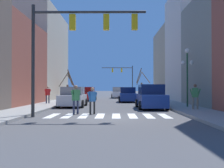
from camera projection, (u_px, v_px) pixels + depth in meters
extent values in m
plane|color=#4C4C4F|center=(108.00, 118.00, 13.71)|extent=(240.00, 240.00, 0.00)
cube|color=gray|center=(2.00, 116.00, 13.78)|extent=(2.55, 90.00, 0.15)
cube|color=gray|center=(214.00, 116.00, 13.64)|extent=(2.55, 90.00, 0.15)
cube|color=#BCB299|center=(37.00, 57.00, 33.99)|extent=(6.00, 12.33, 11.30)
cube|color=beige|center=(198.00, 47.00, 29.65)|extent=(6.00, 8.28, 12.37)
cube|color=tan|center=(179.00, 65.00, 38.88)|extent=(6.00, 10.22, 10.09)
cube|color=white|center=(52.00, 116.00, 14.68)|extent=(0.45, 2.60, 0.01)
cube|color=white|center=(68.00, 116.00, 14.67)|extent=(0.45, 2.60, 0.01)
cube|color=white|center=(84.00, 116.00, 14.66)|extent=(0.45, 2.60, 0.01)
cube|color=white|center=(100.00, 116.00, 14.64)|extent=(0.45, 2.60, 0.01)
cube|color=white|center=(116.00, 116.00, 14.63)|extent=(0.45, 2.60, 0.01)
cube|color=white|center=(132.00, 116.00, 14.62)|extent=(0.45, 2.60, 0.01)
cube|color=white|center=(148.00, 116.00, 14.61)|extent=(0.45, 2.60, 0.01)
cube|color=white|center=(165.00, 116.00, 14.60)|extent=(0.45, 2.60, 0.01)
cylinder|color=#2D2D2D|center=(33.00, 61.00, 14.07)|extent=(0.18, 0.18, 6.05)
cylinder|color=#2D2D2D|center=(89.00, 12.00, 14.07)|extent=(6.07, 0.14, 0.14)
cube|color=yellow|center=(73.00, 22.00, 14.07)|extent=(0.32, 0.28, 0.84)
cube|color=yellow|center=(106.00, 22.00, 14.05)|extent=(0.32, 0.28, 0.84)
cube|color=yellow|center=(135.00, 22.00, 14.03)|extent=(0.32, 0.28, 0.84)
cylinder|color=#2D2D2D|center=(132.00, 81.00, 55.10)|extent=(0.18, 0.18, 6.22)
cylinder|color=#2D2D2D|center=(117.00, 68.00, 55.18)|extent=(6.46, 0.14, 0.14)
cube|color=yellow|center=(122.00, 70.00, 55.16)|extent=(0.32, 0.28, 0.84)
cube|color=yellow|center=(112.00, 70.00, 55.18)|extent=(0.32, 0.28, 0.84)
cylinder|color=#1E4C2D|center=(187.00, 80.00, 19.76)|extent=(0.12, 0.12, 4.05)
sphere|color=white|center=(187.00, 51.00, 19.79)|extent=(0.36, 0.36, 0.36)
sphere|color=white|center=(183.00, 63.00, 19.78)|extent=(0.31, 0.31, 0.31)
sphere|color=white|center=(191.00, 63.00, 19.78)|extent=(0.31, 0.31, 0.31)
cube|color=navy|center=(128.00, 97.00, 29.03)|extent=(1.75, 4.34, 0.81)
cube|color=#0E1C46|center=(128.00, 90.00, 29.04)|extent=(1.61, 2.26, 0.66)
cylinder|color=black|center=(119.00, 99.00, 30.38)|extent=(0.22, 0.64, 0.64)
cylinder|color=black|center=(135.00, 99.00, 30.36)|extent=(0.22, 0.64, 0.64)
cylinder|color=black|center=(120.00, 100.00, 27.69)|extent=(0.22, 0.64, 0.64)
cylinder|color=black|center=(137.00, 100.00, 27.67)|extent=(0.22, 0.64, 0.64)
cube|color=white|center=(118.00, 94.00, 40.61)|extent=(1.91, 4.83, 0.84)
cube|color=gray|center=(118.00, 89.00, 40.62)|extent=(1.76, 2.51, 0.68)
cylinder|color=black|center=(112.00, 96.00, 42.11)|extent=(0.22, 0.64, 0.64)
cylinder|color=black|center=(124.00, 96.00, 42.09)|extent=(0.22, 0.64, 0.64)
cylinder|color=black|center=(112.00, 96.00, 39.12)|extent=(0.22, 0.64, 0.64)
cylinder|color=black|center=(125.00, 96.00, 39.09)|extent=(0.22, 0.64, 0.64)
cube|color=red|center=(130.00, 93.00, 49.32)|extent=(1.84, 4.36, 0.76)
cube|color=maroon|center=(130.00, 90.00, 49.33)|extent=(1.69, 2.27, 0.62)
cylinder|color=black|center=(124.00, 94.00, 50.68)|extent=(0.22, 0.64, 0.64)
cylinder|color=black|center=(134.00, 94.00, 50.66)|extent=(0.22, 0.64, 0.64)
cylinder|color=black|center=(125.00, 95.00, 47.98)|extent=(0.22, 0.64, 0.64)
cylinder|color=black|center=(135.00, 95.00, 47.96)|extent=(0.22, 0.64, 0.64)
cube|color=navy|center=(151.00, 100.00, 19.84)|extent=(1.85, 4.78, 0.91)
cube|color=#0E1C46|center=(151.00, 89.00, 19.86)|extent=(1.70, 2.48, 0.74)
cylinder|color=black|center=(137.00, 103.00, 21.33)|extent=(0.22, 0.64, 0.64)
cylinder|color=black|center=(160.00, 103.00, 21.31)|extent=(0.22, 0.64, 0.64)
cylinder|color=black|center=(140.00, 106.00, 18.37)|extent=(0.22, 0.64, 0.64)
cylinder|color=black|center=(167.00, 106.00, 18.35)|extent=(0.22, 0.64, 0.64)
cube|color=silver|center=(73.00, 100.00, 21.70)|extent=(1.83, 4.28, 0.81)
cube|color=slate|center=(73.00, 91.00, 21.71)|extent=(1.68, 2.23, 0.67)
cylinder|color=black|center=(65.00, 102.00, 23.03)|extent=(0.22, 0.64, 0.64)
cylinder|color=black|center=(86.00, 102.00, 23.01)|extent=(0.22, 0.64, 0.64)
cylinder|color=black|center=(58.00, 104.00, 20.38)|extent=(0.22, 0.64, 0.64)
cylinder|color=black|center=(82.00, 104.00, 20.35)|extent=(0.22, 0.64, 0.64)
cube|color=red|center=(87.00, 96.00, 32.05)|extent=(1.88, 4.67, 0.83)
cube|color=maroon|center=(87.00, 90.00, 32.06)|extent=(1.73, 2.43, 0.68)
cylinder|color=black|center=(81.00, 98.00, 33.50)|extent=(0.22, 0.64, 0.64)
cylinder|color=black|center=(96.00, 98.00, 33.48)|extent=(0.22, 0.64, 0.64)
cylinder|color=black|center=(77.00, 99.00, 30.61)|extent=(0.22, 0.64, 0.64)
cylinder|color=black|center=(94.00, 99.00, 30.58)|extent=(0.22, 0.64, 0.64)
cylinder|color=#282D47|center=(74.00, 108.00, 15.34)|extent=(0.12, 0.12, 0.82)
cylinder|color=#282D47|center=(78.00, 107.00, 15.56)|extent=(0.12, 0.12, 0.82)
cube|color=#337542|center=(76.00, 95.00, 15.46)|extent=(0.44, 0.45, 0.65)
sphere|color=#8C664C|center=(76.00, 87.00, 15.47)|extent=(0.23, 0.23, 0.23)
cylinder|color=#337542|center=(73.00, 96.00, 15.29)|extent=(0.25, 0.27, 0.62)
cylinder|color=#337542|center=(79.00, 96.00, 15.63)|extent=(0.25, 0.27, 0.62)
cylinder|color=#282D47|center=(46.00, 99.00, 23.88)|extent=(0.11, 0.11, 0.74)
cylinder|color=#282D47|center=(49.00, 99.00, 24.07)|extent=(0.11, 0.11, 0.74)
cube|color=red|center=(48.00, 92.00, 23.99)|extent=(0.40, 0.41, 0.59)
sphere|color=tan|center=(48.00, 87.00, 23.99)|extent=(0.21, 0.21, 0.21)
cylinder|color=red|center=(46.00, 92.00, 23.83)|extent=(0.23, 0.24, 0.57)
cylinder|color=red|center=(50.00, 92.00, 24.14)|extent=(0.23, 0.24, 0.57)
cylinder|color=#7A705B|center=(193.00, 103.00, 17.35)|extent=(0.12, 0.12, 0.79)
cylinder|color=#7A705B|center=(197.00, 103.00, 17.25)|extent=(0.12, 0.12, 0.79)
cube|color=#337542|center=(195.00, 93.00, 17.31)|extent=(0.44, 0.33, 0.62)
sphere|color=brown|center=(195.00, 86.00, 17.32)|extent=(0.22, 0.22, 0.22)
cylinder|color=#337542|center=(192.00, 93.00, 17.38)|extent=(0.28, 0.17, 0.60)
cylinder|color=#337542|center=(199.00, 93.00, 17.24)|extent=(0.28, 0.17, 0.60)
cylinder|color=black|center=(94.00, 108.00, 15.62)|extent=(0.11, 0.11, 0.76)
cylinder|color=black|center=(90.00, 108.00, 15.46)|extent=(0.11, 0.11, 0.76)
cube|color=#235693|center=(92.00, 96.00, 15.55)|extent=(0.42, 0.39, 0.60)
sphere|color=#8C664C|center=(92.00, 89.00, 15.55)|extent=(0.21, 0.21, 0.21)
cylinder|color=#235693|center=(95.00, 97.00, 15.67)|extent=(0.26, 0.22, 0.58)
cylinder|color=#235693|center=(89.00, 97.00, 15.42)|extent=(0.26, 0.22, 0.58)
cylinder|color=brown|center=(142.00, 89.00, 46.75)|extent=(0.32, 0.32, 2.34)
cylinder|color=brown|center=(139.00, 76.00, 47.01)|extent=(1.00, 0.60, 2.70)
cylinder|color=brown|center=(139.00, 79.00, 47.01)|extent=(0.93, 0.59, 2.22)
cylinder|color=brown|center=(146.00, 77.00, 47.08)|extent=(1.68, 0.78, 2.08)
cylinder|color=brown|center=(68.00, 92.00, 33.02)|extent=(0.26, 0.26, 1.81)
cylinder|color=brown|center=(71.00, 78.00, 33.13)|extent=(0.93, 0.31, 2.19)
cylinder|color=brown|center=(63.00, 80.00, 33.28)|extent=(1.27, 0.59, 1.72)
cylinder|color=brown|center=(71.00, 81.00, 33.07)|extent=(0.89, 0.16, 1.47)
cylinder|color=brown|center=(70.00, 79.00, 33.20)|extent=(0.66, 0.42, 1.67)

